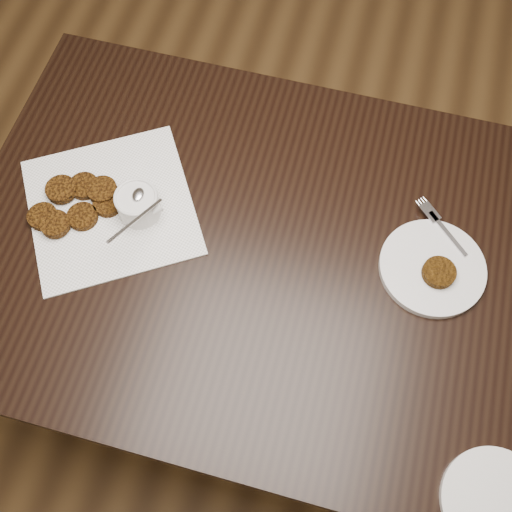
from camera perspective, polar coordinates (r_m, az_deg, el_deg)
The scene contains 7 objects.
floor at distance 1.89m, azimuth -0.13°, elevation -11.54°, with size 4.00×4.00×0.00m, color brown.
table at distance 1.55m, azimuth 2.89°, elevation -5.94°, with size 1.37×0.88×0.75m, color black.
napkin at distance 1.29m, azimuth -13.63°, elevation 4.58°, with size 0.33×0.33×0.00m, color white.
sauce_ramekin at distance 1.22m, azimuth -11.42°, elevation 5.61°, with size 0.12×0.12×0.12m, color silver, non-canonical shape.
patty_cluster at distance 1.30m, azimuth -16.85°, elevation 4.77°, with size 0.22×0.22×0.02m, color #5E380C, non-canonical shape.
plate_with_patty at distance 1.23m, azimuth 16.51°, elevation -0.93°, with size 0.21×0.21×0.03m, color silver, non-canonical shape.
plate_empty at distance 1.16m, azimuth 21.85°, elevation -21.03°, with size 0.18×0.18×0.01m, color silver.
Camera 1 is at (0.12, -0.43, 1.84)m, focal length 42.05 mm.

